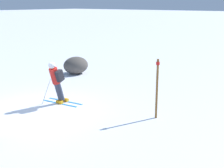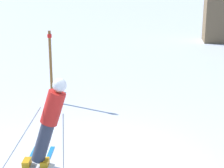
% 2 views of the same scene
% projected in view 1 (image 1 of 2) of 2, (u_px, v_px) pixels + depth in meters
% --- Properties ---
extents(ground_plane, '(300.00, 300.00, 0.00)m').
position_uv_depth(ground_plane, '(42.00, 109.00, 12.20)').
color(ground_plane, white).
extents(skier, '(1.28, 1.80, 1.84)m').
position_uv_depth(skier, '(57.00, 80.00, 12.46)').
color(skier, '#1E7AC6').
rests_on(skier, ground).
extents(exposed_boulder_1, '(1.53, 1.30, 0.99)m').
position_uv_depth(exposed_boulder_1, '(76.00, 65.00, 18.15)').
color(exposed_boulder_1, '#4C4742').
rests_on(exposed_boulder_1, ground).
extents(trail_marker, '(0.13, 0.13, 2.15)m').
position_uv_depth(trail_marker, '(157.00, 86.00, 10.97)').
color(trail_marker, brown).
rests_on(trail_marker, ground).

